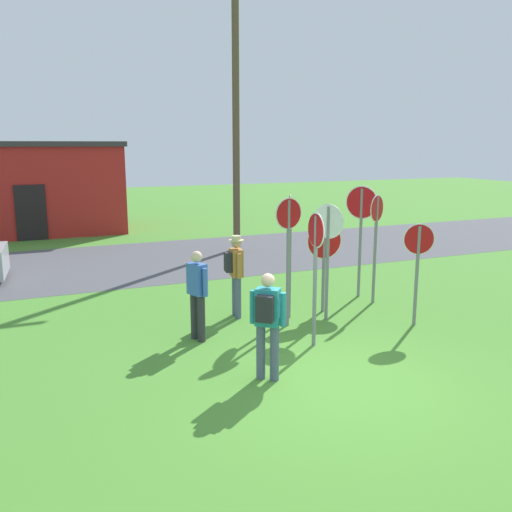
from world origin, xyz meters
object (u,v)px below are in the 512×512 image
object	(u,v)px
stop_sign_tallest	(376,233)
stop_sign_rear_left	(328,242)
stop_sign_center_cluster	(418,258)
person_in_teal	(197,291)
stop_sign_leaning_right	(315,259)
stop_sign_leaning_left	(288,242)
stop_sign_far_back	(324,252)
stop_sign_nearest	(290,236)
utility_pole	(236,111)
stop_sign_low_front	(361,221)
person_holding_notes	(267,319)
person_on_left	(235,270)

from	to	relation	value
stop_sign_tallest	stop_sign_rear_left	bearing A→B (deg)	-159.00
stop_sign_center_cluster	stop_sign_rear_left	bearing A→B (deg)	144.74
stop_sign_tallest	person_in_teal	xyz separation A→B (m)	(-4.43, -0.76, -0.68)
stop_sign_leaning_right	stop_sign_leaning_left	xyz separation A→B (m)	(0.06, 1.19, 0.10)
stop_sign_rear_left	stop_sign_far_back	world-z (taller)	stop_sign_rear_left
stop_sign_rear_left	stop_sign_leaning_right	world-z (taller)	stop_sign_leaning_right
stop_sign_nearest	stop_sign_center_cluster	world-z (taller)	stop_sign_nearest
utility_pole	stop_sign_far_back	distance (m)	8.25
stop_sign_rear_left	stop_sign_low_front	world-z (taller)	stop_sign_low_front
stop_sign_center_cluster	person_in_teal	distance (m)	4.39
person_in_teal	stop_sign_leaning_left	bearing A→B (deg)	2.88
stop_sign_leaning_left	stop_sign_low_front	bearing A→B (deg)	26.31
person_in_teal	stop_sign_far_back	bearing A→B (deg)	11.66
stop_sign_center_cluster	person_holding_notes	distance (m)	4.03
utility_pole	stop_sign_leaning_left	world-z (taller)	utility_pole
stop_sign_nearest	stop_sign_center_cluster	distance (m)	2.58
stop_sign_far_back	stop_sign_rear_left	bearing A→B (deg)	-112.29
stop_sign_center_cluster	person_in_teal	size ratio (longest dim) A/B	1.23
utility_pole	person_holding_notes	world-z (taller)	utility_pole
utility_pole	stop_sign_far_back	world-z (taller)	utility_pole
stop_sign_nearest	person_on_left	world-z (taller)	stop_sign_nearest
utility_pole	stop_sign_nearest	xyz separation A→B (m)	(-1.77, -7.58, -2.91)
person_holding_notes	stop_sign_leaning_right	bearing A→B (deg)	36.29
person_in_teal	stop_sign_center_cluster	bearing A→B (deg)	-11.68
utility_pole	stop_sign_rear_left	xyz separation A→B (m)	(-1.10, -7.98, -3.02)
utility_pole	person_on_left	world-z (taller)	utility_pole
person_in_teal	person_on_left	distance (m)	1.55
utility_pole	person_in_teal	world-z (taller)	utility_pole
stop_sign_low_front	person_on_left	xyz separation A→B (m)	(-3.27, -0.31, -0.81)
stop_sign_center_cluster	stop_sign_leaning_right	bearing A→B (deg)	-175.08
stop_sign_far_back	stop_sign_low_front	distance (m)	1.64
stop_sign_leaning_left	person_holding_notes	bearing A→B (deg)	-123.26
stop_sign_leaning_left	person_on_left	xyz separation A→B (m)	(-0.75, 0.94, -0.69)
stop_sign_low_front	person_on_left	world-z (taller)	stop_sign_low_front
stop_sign_tallest	person_holding_notes	bearing A→B (deg)	-144.20
stop_sign_tallest	person_on_left	distance (m)	3.36
person_on_left	stop_sign_leaning_right	bearing A→B (deg)	-71.95
utility_pole	stop_sign_leaning_left	bearing A→B (deg)	-104.18
stop_sign_low_front	person_holding_notes	size ratio (longest dim) A/B	1.57
stop_sign_far_back	stop_sign_low_front	bearing A→B (deg)	27.16
utility_pole	stop_sign_leaning_left	size ratio (longest dim) A/B	3.47
person_on_left	stop_sign_low_front	bearing A→B (deg)	5.37
stop_sign_rear_left	stop_sign_tallest	world-z (taller)	stop_sign_tallest
stop_sign_low_front	person_in_teal	distance (m)	4.70
stop_sign_far_back	person_on_left	bearing A→B (deg)	167.72
stop_sign_leaning_right	stop_sign_far_back	bearing A→B (deg)	55.45
stop_sign_rear_left	stop_sign_far_back	bearing A→B (deg)	67.71
stop_sign_leaning_left	stop_sign_low_front	distance (m)	2.81
stop_sign_nearest	stop_sign_center_cluster	size ratio (longest dim) A/B	1.25
person_in_teal	person_holding_notes	size ratio (longest dim) A/B	1.00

